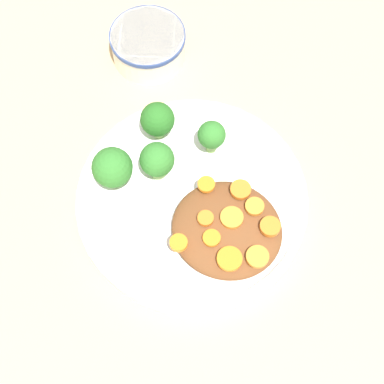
# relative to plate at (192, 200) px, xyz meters

# --- Properties ---
(ground_plane) EXTENTS (4.00, 4.00, 0.00)m
(ground_plane) POSITION_rel_plate_xyz_m (0.00, 0.00, -0.01)
(ground_plane) COLOR tan
(plate) EXTENTS (0.27, 0.27, 0.02)m
(plate) POSITION_rel_plate_xyz_m (0.00, 0.00, 0.00)
(plate) COLOR white
(plate) RESTS_ON ground_plane
(dip_bowl) EXTENTS (0.10, 0.10, 0.04)m
(dip_bowl) POSITION_rel_plate_xyz_m (-0.15, 0.17, 0.01)
(dip_bowl) COLOR white
(dip_bowl) RESTS_ON ground_plane
(stew_mound) EXTENTS (0.13, 0.12, 0.03)m
(stew_mound) POSITION_rel_plate_xyz_m (0.06, -0.03, 0.02)
(stew_mound) COLOR brown
(stew_mound) RESTS_ON plate
(broccoli_floret_0) EXTENTS (0.04, 0.04, 0.05)m
(broccoli_floret_0) POSITION_rel_plate_xyz_m (-0.05, 0.01, 0.04)
(broccoli_floret_0) COLOR #7FA85B
(broccoli_floret_0) RESTS_ON plate
(broccoli_floret_1) EXTENTS (0.04, 0.04, 0.05)m
(broccoli_floret_1) POSITION_rel_plate_xyz_m (-0.07, 0.06, 0.04)
(broccoli_floret_1) COLOR #7FA85B
(broccoli_floret_1) RESTS_ON plate
(broccoli_floret_2) EXTENTS (0.05, 0.05, 0.06)m
(broccoli_floret_2) POSITION_rel_plate_xyz_m (-0.09, -0.02, 0.04)
(broccoli_floret_2) COLOR #759E51
(broccoli_floret_2) RESTS_ON plate
(broccoli_floret_3) EXTENTS (0.03, 0.03, 0.05)m
(broccoli_floret_3) POSITION_rel_plate_xyz_m (-0.01, 0.07, 0.04)
(broccoli_floret_3) COLOR #759E51
(broccoli_floret_3) RESTS_ON plate
(carrot_slice_0) EXTENTS (0.02, 0.02, 0.01)m
(carrot_slice_0) POSITION_rel_plate_xyz_m (0.03, -0.03, 0.04)
(carrot_slice_0) COLOR orange
(carrot_slice_0) RESTS_ON stew_mound
(carrot_slice_1) EXTENTS (0.02, 0.02, 0.01)m
(carrot_slice_1) POSITION_rel_plate_xyz_m (0.02, -0.07, 0.04)
(carrot_slice_1) COLOR orange
(carrot_slice_1) RESTS_ON stew_mound
(carrot_slice_2) EXTENTS (0.03, 0.03, 0.01)m
(carrot_slice_2) POSITION_rel_plate_xyz_m (0.06, -0.02, 0.04)
(carrot_slice_2) COLOR orange
(carrot_slice_2) RESTS_ON stew_mound
(carrot_slice_3) EXTENTS (0.02, 0.02, 0.01)m
(carrot_slice_3) POSITION_rel_plate_xyz_m (0.05, 0.02, 0.04)
(carrot_slice_3) COLOR orange
(carrot_slice_3) RESTS_ON stew_mound
(carrot_slice_4) EXTENTS (0.02, 0.02, 0.00)m
(carrot_slice_4) POSITION_rel_plate_xyz_m (0.05, -0.05, 0.04)
(carrot_slice_4) COLOR orange
(carrot_slice_4) RESTS_ON stew_mound
(carrot_slice_5) EXTENTS (0.02, 0.02, 0.01)m
(carrot_slice_5) POSITION_rel_plate_xyz_m (0.01, 0.01, 0.04)
(carrot_slice_5) COLOR orange
(carrot_slice_5) RESTS_ON stew_mound
(carrot_slice_6) EXTENTS (0.03, 0.03, 0.01)m
(carrot_slice_6) POSITION_rel_plate_xyz_m (0.07, -0.06, 0.04)
(carrot_slice_6) COLOR orange
(carrot_slice_6) RESTS_ON stew_mound
(carrot_slice_7) EXTENTS (0.02, 0.02, 0.01)m
(carrot_slice_7) POSITION_rel_plate_xyz_m (0.10, -0.01, 0.04)
(carrot_slice_7) COLOR orange
(carrot_slice_7) RESTS_ON stew_mound
(carrot_slice_8) EXTENTS (0.03, 0.03, 0.01)m
(carrot_slice_8) POSITION_rel_plate_xyz_m (0.10, -0.05, 0.04)
(carrot_slice_8) COLOR orange
(carrot_slice_8) RESTS_ON stew_mound
(carrot_slice_9) EXTENTS (0.02, 0.02, 0.01)m
(carrot_slice_9) POSITION_rel_plate_xyz_m (0.07, 0.01, 0.04)
(carrot_slice_9) COLOR orange
(carrot_slice_9) RESTS_ON stew_mound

